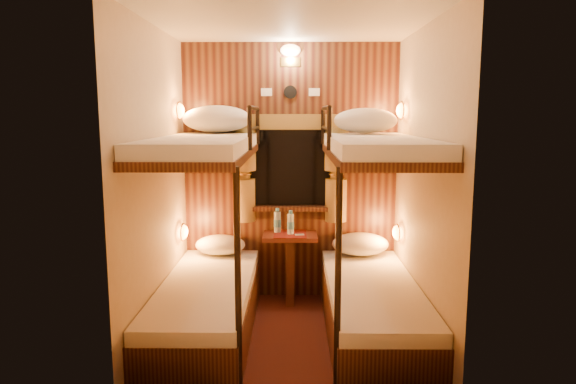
{
  "coord_description": "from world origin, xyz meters",
  "views": [
    {
      "loc": [
        0.04,
        -3.78,
        1.75
      ],
      "look_at": [
        -0.01,
        0.15,
        1.15
      ],
      "focal_mm": 32.0,
      "sensor_mm": 36.0,
      "label": 1
    }
  ],
  "objects_px": {
    "bunk_right": "(373,269)",
    "bottle_left": "(277,222)",
    "bunk_left": "(206,269)",
    "bottle_right": "(291,224)",
    "table": "(290,259)"
  },
  "relations": [
    {
      "from": "bunk_right",
      "to": "bottle_left",
      "type": "distance_m",
      "value": 1.16
    },
    {
      "from": "bunk_right",
      "to": "bottle_right",
      "type": "bearing_deg",
      "value": 129.77
    },
    {
      "from": "bunk_left",
      "to": "bottle_left",
      "type": "height_order",
      "value": "bunk_left"
    },
    {
      "from": "bunk_right",
      "to": "bunk_left",
      "type": "bearing_deg",
      "value": 180.0
    },
    {
      "from": "table",
      "to": "bottle_left",
      "type": "xyz_separation_m",
      "value": [
        -0.12,
        0.06,
        0.34
      ]
    },
    {
      "from": "bunk_left",
      "to": "table",
      "type": "xyz_separation_m",
      "value": [
        0.65,
        0.78,
        -0.14
      ]
    },
    {
      "from": "bunk_left",
      "to": "table",
      "type": "bearing_deg",
      "value": 50.33
    },
    {
      "from": "bottle_right",
      "to": "bunk_right",
      "type": "bearing_deg",
      "value": -50.23
    },
    {
      "from": "table",
      "to": "bottle_right",
      "type": "distance_m",
      "value": 0.33
    },
    {
      "from": "bottle_right",
      "to": "table",
      "type": "bearing_deg",
      "value": 118.16
    },
    {
      "from": "bunk_right",
      "to": "bottle_left",
      "type": "relative_size",
      "value": 8.1
    },
    {
      "from": "bottle_left",
      "to": "table",
      "type": "bearing_deg",
      "value": -27.4
    },
    {
      "from": "bunk_left",
      "to": "bottle_right",
      "type": "bearing_deg",
      "value": 49.86
    },
    {
      "from": "bunk_left",
      "to": "table",
      "type": "distance_m",
      "value": 1.02
    },
    {
      "from": "bunk_right",
      "to": "bottle_left",
      "type": "height_order",
      "value": "bunk_right"
    }
  ]
}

